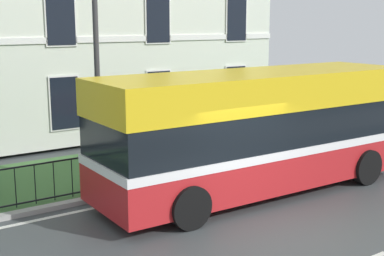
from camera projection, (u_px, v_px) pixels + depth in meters
ground_plane at (257, 224)px, 11.67m from camera, size 60.00×56.00×0.18m
iron_verge_railing at (195, 156)px, 14.98m from camera, size 18.28×0.04×0.97m
single_decker_bus at (258, 130)px, 13.54m from camera, size 8.74×2.77×3.09m
street_lamp_post at (96, 48)px, 13.50m from camera, size 0.36×0.24×6.12m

